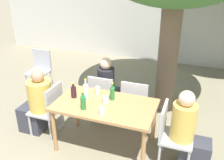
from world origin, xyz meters
TOP-DOWN VIEW (x-y plane):
  - ground_plane at (0.00, 0.00)m, footprint 30.00×30.00m
  - cafe_building_wall at (0.00, 4.08)m, footprint 10.00×0.08m
  - dining_table_front at (0.00, 0.00)m, footprint 1.46×0.83m
  - patio_chair_0 at (-0.96, 0.00)m, footprint 0.44×0.44m
  - patio_chair_1 at (0.96, 0.00)m, footprint 0.44×0.44m
  - patio_chair_2 at (-0.29, 0.65)m, footprint 0.44×0.44m
  - patio_chair_3 at (0.29, 0.65)m, footprint 0.44×0.44m
  - patio_chair_4 at (-2.10, 1.39)m, footprint 0.44×0.44m
  - person_seated_0 at (-1.20, -0.00)m, footprint 0.59×0.39m
  - person_seated_1 at (1.20, -0.00)m, footprint 0.56×0.32m
  - person_seated_2 at (-0.29, 0.89)m, footprint 0.30×0.55m
  - green_bottle_0 at (0.06, 0.16)m, footprint 0.07×0.07m
  - wine_bottle_1 at (-0.51, 0.03)m, footprint 0.08×0.08m
  - green_bottle_2 at (-0.23, -0.23)m, footprint 0.08×0.08m
  - water_bottle_3 at (-0.32, 0.06)m, footprint 0.07×0.07m
  - drinking_glass_0 at (-0.22, 0.24)m, footprint 0.08×0.08m
  - drinking_glass_1 at (-0.00, 0.03)m, footprint 0.08×0.08m
  - drinking_glass_2 at (0.07, -0.28)m, footprint 0.07×0.07m

SIDE VIEW (x-z plane):
  - ground_plane at x=0.00m, z-range 0.00..0.00m
  - patio_chair_0 at x=-0.96m, z-range 0.06..0.95m
  - patio_chair_1 at x=0.96m, z-range 0.06..0.95m
  - patio_chair_2 at x=-0.29m, z-range 0.06..0.95m
  - patio_chair_3 at x=0.29m, z-range 0.06..0.95m
  - patio_chair_4 at x=-2.10m, z-range 0.06..0.95m
  - person_seated_2 at x=-0.29m, z-range -0.07..1.08m
  - person_seated_0 at x=-1.20m, z-range -0.06..1.08m
  - person_seated_1 at x=1.20m, z-range -0.07..1.09m
  - dining_table_front at x=0.00m, z-range 0.29..1.05m
  - drinking_glass_1 at x=0.00m, z-range 0.75..0.86m
  - drinking_glass_2 at x=0.07m, z-range 0.75..0.87m
  - drinking_glass_0 at x=-0.22m, z-range 0.75..0.88m
  - wine_bottle_1 at x=-0.51m, z-range 0.73..0.97m
  - green_bottle_2 at x=-0.23m, z-range 0.72..1.00m
  - green_bottle_0 at x=0.06m, z-range 0.72..1.00m
  - water_bottle_3 at x=-0.32m, z-range 0.72..1.04m
  - cafe_building_wall at x=0.00m, z-range 0.00..2.80m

